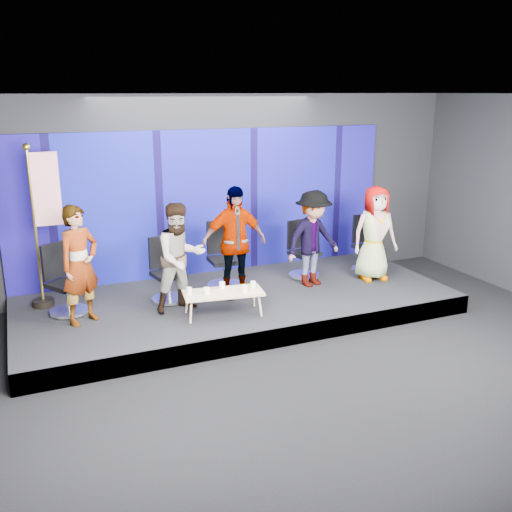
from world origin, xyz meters
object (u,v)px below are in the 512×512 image
(panelist_e, at_px, (375,233))
(chair_e, at_px, (366,253))
(chair_d, at_px, (303,258))
(mug_c, at_px, (222,285))
(mug_a, at_px, (189,291))
(flag_stand, at_px, (44,222))
(chair_b, at_px, (167,280))
(chair_c, at_px, (224,266))
(panelist_c, at_px, (234,242))
(mug_b, at_px, (207,291))
(panelist_b, at_px, (180,258))
(panelist_a, at_px, (80,265))
(panelist_d, at_px, (313,239))
(chair_a, at_px, (65,291))
(mug_e, at_px, (253,284))
(coffee_table, at_px, (223,294))
(mug_d, at_px, (245,289))

(panelist_e, bearing_deg, chair_e, 76.47)
(chair_d, relative_size, mug_c, 9.72)
(mug_a, bearing_deg, flag_stand, 143.82)
(chair_b, distance_m, panelist_e, 3.70)
(chair_c, relative_size, chair_e, 1.09)
(panelist_c, distance_m, mug_b, 1.12)
(mug_a, bearing_deg, chair_e, 14.38)
(panelist_b, bearing_deg, panelist_a, 166.49)
(chair_c, bearing_deg, panelist_d, -17.85)
(chair_a, height_order, mug_e, chair_a)
(chair_d, bearing_deg, mug_a, -168.43)
(panelist_c, distance_m, mug_c, 0.86)
(coffee_table, height_order, mug_d, mug_d)
(flag_stand, bearing_deg, panelist_b, -29.94)
(mug_a, height_order, flag_stand, flag_stand)
(mug_c, bearing_deg, chair_c, 68.71)
(panelist_b, height_order, flag_stand, flag_stand)
(chair_d, xyz_separation_m, mug_b, (-2.21, -1.20, 0.08))
(mug_d, bearing_deg, panelist_e, 14.40)
(chair_b, distance_m, mug_a, 0.86)
(panelist_a, height_order, flag_stand, flag_stand)
(panelist_a, bearing_deg, mug_c, -43.56)
(panelist_e, bearing_deg, flag_stand, 177.67)
(panelist_b, height_order, mug_d, panelist_b)
(chair_e, relative_size, mug_b, 9.91)
(mug_d, bearing_deg, chair_e, 21.93)
(panelist_e, height_order, coffee_table, panelist_e)
(mug_a, xyz_separation_m, mug_d, (0.79, -0.22, -0.00))
(mug_a, bearing_deg, coffee_table, -10.38)
(panelist_a, height_order, chair_c, panelist_a)
(panelist_c, bearing_deg, chair_b, 169.79)
(mug_e, bearing_deg, chair_b, 139.65)
(coffee_table, bearing_deg, mug_c, 76.61)
(mug_c, bearing_deg, panelist_b, 150.84)
(chair_b, bearing_deg, mug_b, -79.59)
(coffee_table, relative_size, flag_stand, 0.49)
(chair_e, bearing_deg, mug_d, -151.22)
(panelist_d, bearing_deg, panelist_b, 173.41)
(panelist_d, xyz_separation_m, chair_e, (1.34, 0.35, -0.49))
(mug_b, distance_m, mug_e, 0.75)
(chair_b, bearing_deg, chair_e, -8.30)
(chair_b, bearing_deg, panelist_c, -22.26)
(panelist_a, bearing_deg, chair_e, -26.67)
(mug_c, bearing_deg, chair_a, 158.50)
(chair_c, xyz_separation_m, coffee_table, (-0.45, -1.22, -0.03))
(mug_d, distance_m, mug_e, 0.24)
(mug_e, bearing_deg, chair_d, 38.85)
(panelist_b, xyz_separation_m, mug_b, (0.26, -0.46, -0.42))
(chair_b, xyz_separation_m, mug_e, (1.10, -0.93, 0.07))
(panelist_a, height_order, mug_a, panelist_a)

